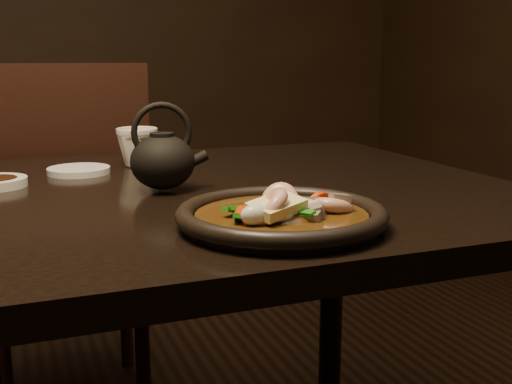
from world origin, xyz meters
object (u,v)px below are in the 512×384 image
object	(u,v)px
tea_cup	(137,146)
teapot	(163,159)
table	(46,246)
chair	(61,234)
plate	(281,217)

from	to	relation	value
tea_cup	teapot	xyz separation A→B (m)	(-0.01, -0.26, 0.01)
table	chair	xyz separation A→B (m)	(0.07, 0.63, -0.15)
chair	teapot	world-z (taller)	chair
tea_cup	teapot	distance (m)	0.26
chair	table	bearing A→B (deg)	87.04
tea_cup	teapot	size ratio (longest dim) A/B	0.58
table	plate	size ratio (longest dim) A/B	5.69
teapot	table	bearing A→B (deg)	-173.59
table	plate	xyz separation A→B (m)	(0.28, -0.29, 0.09)
chair	plate	bearing A→B (deg)	106.42
chair	tea_cup	xyz separation A→B (m)	(0.14, -0.37, 0.27)
tea_cup	chair	bearing A→B (deg)	110.24
teapot	plate	bearing A→B (deg)	-64.93
chair	teapot	size ratio (longest dim) A/B	6.56
table	plate	world-z (taller)	plate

